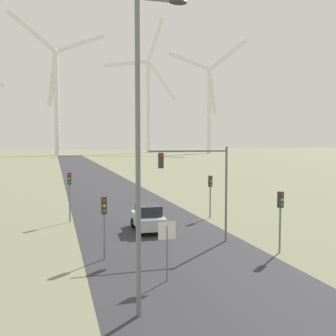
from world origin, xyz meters
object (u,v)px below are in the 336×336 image
(traffic_light_post_near_right, at_px, (281,208))
(wind_turbine_right, at_px, (149,95))
(traffic_light_post_near_left, at_px, (104,214))
(streetlamp, at_px, (138,121))
(wind_turbine_center, at_px, (56,90))
(traffic_light_post_mid_left, at_px, (69,186))
(traffic_light_mast_overhead, at_px, (200,174))
(car_approaching, at_px, (148,218))
(wind_turbine_far_right, at_px, (209,100))
(stop_sign_near, at_px, (167,239))
(traffic_light_post_mid_right, at_px, (210,187))

(traffic_light_post_near_right, distance_m, wind_turbine_right, 186.31)
(traffic_light_post_near_left, bearing_deg, traffic_light_post_near_right, -9.13)
(streetlamp, height_order, wind_turbine_center, wind_turbine_center)
(streetlamp, distance_m, traffic_light_post_mid_left, 17.95)
(traffic_light_mast_overhead, distance_m, wind_turbine_right, 183.75)
(wind_turbine_right, bearing_deg, wind_turbine_center, -153.02)
(streetlamp, distance_m, car_approaching, 14.65)
(traffic_light_post_near_left, height_order, wind_turbine_right, wind_turbine_right)
(traffic_light_post_near_left, xyz_separation_m, wind_turbine_far_right, (72.13, 162.48, 23.92))
(wind_turbine_right, bearing_deg, traffic_light_post_mid_left, -105.37)
(stop_sign_near, relative_size, wind_turbine_right, 0.04)
(traffic_light_mast_overhead, distance_m, wind_turbine_far_right, 175.35)
(wind_turbine_far_right, bearing_deg, stop_sign_near, -112.76)
(wind_turbine_right, height_order, wind_turbine_far_right, wind_turbine_right)
(streetlamp, xyz_separation_m, car_approaching, (3.39, 12.92, -6.02))
(traffic_light_post_mid_left, bearing_deg, traffic_light_post_near_right, -47.19)
(traffic_light_post_mid_right, relative_size, wind_turbine_center, 0.06)
(stop_sign_near, bearing_deg, streetlamp, -122.08)
(traffic_light_mast_overhead, bearing_deg, traffic_light_post_near_right, -41.16)
(traffic_light_post_near_right, relative_size, wind_turbine_center, 0.06)
(wind_turbine_right, bearing_deg, stop_sign_near, -103.14)
(streetlamp, xyz_separation_m, wind_turbine_far_right, (71.79, 169.59, 19.43))
(streetlamp, height_order, stop_sign_near, streetlamp)
(traffic_light_post_near_left, relative_size, traffic_light_post_near_right, 0.96)
(stop_sign_near, relative_size, traffic_light_mast_overhead, 0.46)
(traffic_light_post_mid_left, bearing_deg, streetlamp, -84.33)
(car_approaching, relative_size, wind_turbine_center, 0.07)
(streetlamp, height_order, traffic_light_post_near_left, streetlamp)
(car_approaching, relative_size, wind_turbine_right, 0.06)
(streetlamp, bearing_deg, traffic_light_post_mid_right, 59.79)
(streetlamp, height_order, wind_turbine_far_right, wind_turbine_far_right)
(stop_sign_near, height_order, traffic_light_mast_overhead, traffic_light_mast_overhead)
(streetlamp, height_order, traffic_light_post_mid_right, streetlamp)
(traffic_light_mast_overhead, bearing_deg, wind_turbine_right, 77.59)
(wind_turbine_far_right, bearing_deg, traffic_light_post_mid_right, -112.14)
(traffic_light_post_near_right, xyz_separation_m, traffic_light_post_mid_left, (-10.94, 11.81, 0.27))
(streetlamp, relative_size, wind_turbine_far_right, 0.20)
(traffic_light_post_mid_right, xyz_separation_m, wind_turbine_center, (-10.73, 146.97, 25.45))
(traffic_light_post_mid_left, height_order, wind_turbine_far_right, wind_turbine_far_right)
(streetlamp, distance_m, wind_turbine_far_right, 185.18)
(traffic_light_post_mid_left, distance_m, wind_turbine_center, 147.72)
(traffic_light_post_mid_left, xyz_separation_m, wind_turbine_right, (46.46, 169.06, 26.85))
(traffic_light_post_near_left, height_order, traffic_light_post_near_right, traffic_light_post_near_right)
(traffic_light_post_near_right, xyz_separation_m, wind_turbine_right, (35.52, 180.87, 27.12))
(traffic_light_mast_overhead, bearing_deg, stop_sign_near, -123.15)
(traffic_light_post_mid_left, xyz_separation_m, wind_turbine_center, (0.30, 145.56, 25.17))
(traffic_light_post_mid_left, distance_m, traffic_light_mast_overhead, 11.45)
(car_approaching, xyz_separation_m, wind_turbine_center, (-4.82, 150.02, 27.06))
(traffic_light_post_near_right, height_order, traffic_light_mast_overhead, traffic_light_mast_overhead)
(traffic_light_post_near_right, distance_m, traffic_light_post_mid_right, 10.40)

